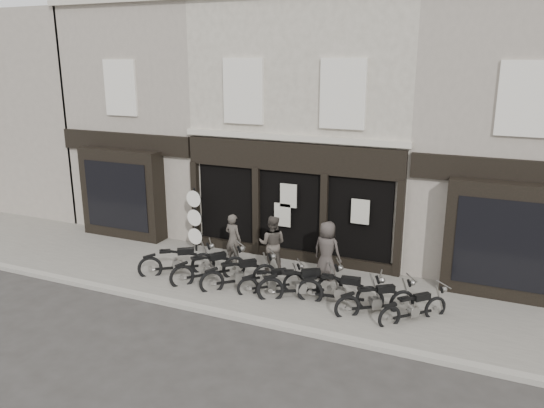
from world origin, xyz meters
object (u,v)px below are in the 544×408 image
at_px(motorcycle_7, 414,310).
at_px(man_centre, 272,244).
at_px(motorcycle_3, 272,283).
at_px(motorcycle_4, 301,286).
at_px(motorcycle_1, 209,270).
at_px(motorcycle_2, 239,277).
at_px(advert_sign_post, 195,223).
at_px(motorcycle_0, 178,264).
at_px(motorcycle_5, 341,293).
at_px(motorcycle_6, 376,303).
at_px(man_right, 327,251).
at_px(man_left, 233,239).

distance_m(motorcycle_7, man_centre, 4.74).
distance_m(motorcycle_3, motorcycle_4, 0.90).
bearing_deg(motorcycle_1, man_centre, -4.01).
distance_m(motorcycle_2, man_centre, 1.59).
distance_m(motorcycle_3, advert_sign_post, 4.15).
distance_m(motorcycle_0, motorcycle_3, 3.09).
height_order(motorcycle_1, advert_sign_post, advert_sign_post).
distance_m(motorcycle_2, motorcycle_5, 2.94).
bearing_deg(motorcycle_0, motorcycle_6, -36.81).
relative_size(motorcycle_2, man_right, 1.04).
height_order(motorcycle_0, motorcycle_5, motorcycle_5).
bearing_deg(motorcycle_3, motorcycle_5, -38.68).
height_order(motorcycle_2, advert_sign_post, advert_sign_post).
distance_m(motorcycle_1, man_left, 1.51).
bearing_deg(motorcycle_4, motorcycle_3, 147.96).
xyz_separation_m(motorcycle_5, motorcycle_6, (0.97, -0.13, -0.03)).
xyz_separation_m(motorcycle_0, motorcycle_2, (2.13, -0.10, -0.01)).
relative_size(motorcycle_6, motorcycle_7, 1.20).
bearing_deg(man_left, advert_sign_post, -3.00).
xyz_separation_m(motorcycle_4, motorcycle_7, (3.00, -0.07, -0.07)).
relative_size(motorcycle_3, man_left, 1.00).
distance_m(motorcycle_2, motorcycle_6, 3.91).
bearing_deg(motorcycle_0, man_right, -16.57).
height_order(man_left, man_right, man_right).
height_order(motorcycle_2, man_right, man_right).
bearing_deg(advert_sign_post, motorcycle_1, -45.46).
bearing_deg(man_centre, motorcycle_5, 140.62).
bearing_deg(motorcycle_5, motorcycle_1, 173.12).
xyz_separation_m(motorcycle_4, man_centre, (-1.47, 1.40, 0.55)).
distance_m(motorcycle_4, motorcycle_7, 3.00).
distance_m(motorcycle_0, motorcycle_2, 2.13).
relative_size(man_centre, advert_sign_post, 0.76).
distance_m(motorcycle_4, motorcycle_5, 1.09).
xyz_separation_m(motorcycle_2, advert_sign_post, (-2.66, 1.98, 0.69)).
bearing_deg(advert_sign_post, motorcycle_3, -23.66).
height_order(motorcycle_1, man_right, man_right).
relative_size(motorcycle_1, man_left, 1.17).
bearing_deg(motorcycle_4, man_right, 52.68).
bearing_deg(motorcycle_4, advert_sign_post, 127.93).
xyz_separation_m(motorcycle_3, motorcycle_5, (1.98, -0.01, 0.08)).
relative_size(motorcycle_7, advert_sign_post, 0.68).
xyz_separation_m(motorcycle_1, motorcycle_7, (5.86, -0.09, -0.06)).
bearing_deg(motorcycle_0, man_left, 14.77).
relative_size(motorcycle_4, man_centre, 1.23).
bearing_deg(motorcycle_2, motorcycle_4, -41.49).
bearing_deg(motorcycle_5, motorcycle_2, 174.42).
relative_size(motorcycle_2, motorcycle_4, 0.85).
height_order(motorcycle_5, advert_sign_post, advert_sign_post).
distance_m(man_centre, advert_sign_post, 3.09).
relative_size(motorcycle_5, man_right, 1.32).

